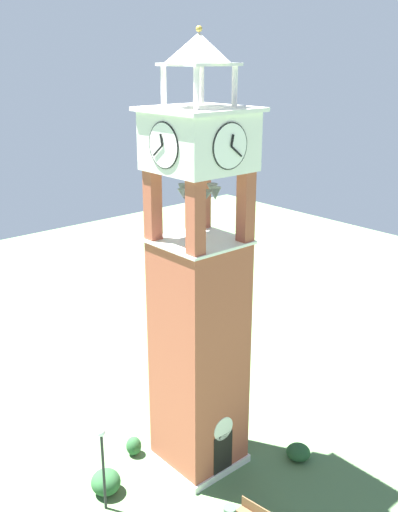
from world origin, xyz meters
TOP-DOWN VIEW (x-y plane):
  - ground at (0.00, 0.00)m, footprint 80.00×80.00m
  - clock_tower at (-0.00, -0.00)m, footprint 3.84×3.84m
  - lamp_post at (-5.06, 0.18)m, footprint 0.36×0.36m
  - shrub_near_entry at (3.55, -3.07)m, footprint 1.13×1.13m
  - shrub_left_of_tower at (-4.53, 0.96)m, footprint 1.28×1.28m
  - shrub_behind_bench at (-2.12, 2.31)m, footprint 0.73×0.73m

SIDE VIEW (x-z plane):
  - ground at x=0.00m, z-range 0.00..0.00m
  - shrub_near_entry at x=3.55m, z-range 0.00..0.72m
  - shrub_behind_bench at x=-2.12m, z-range 0.00..0.93m
  - shrub_left_of_tower at x=-4.53m, z-range 0.00..1.10m
  - lamp_post at x=-5.06m, z-range 0.76..4.71m
  - clock_tower at x=0.00m, z-range -1.67..17.48m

